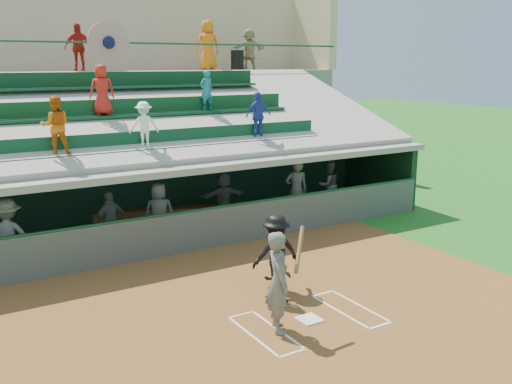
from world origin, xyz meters
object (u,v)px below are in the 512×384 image
home_plate (309,319)px  catcher (276,279)px  trash_bin (237,60)px  batter_at_plate (279,281)px

home_plate → catcher: (-0.11, 1.03, 0.52)m
catcher → home_plate: bearing=110.5°
catcher → trash_bin: size_ratio=1.32×
home_plate → trash_bin: 14.59m
catcher → trash_bin: bearing=-101.2°
batter_at_plate → home_plate: bearing=2.6°
batter_at_plate → catcher: batter_at_plate is taller
batter_at_plate → catcher: bearing=58.9°
batter_at_plate → catcher: (0.64, 1.07, -0.44)m
batter_at_plate → catcher: 1.32m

